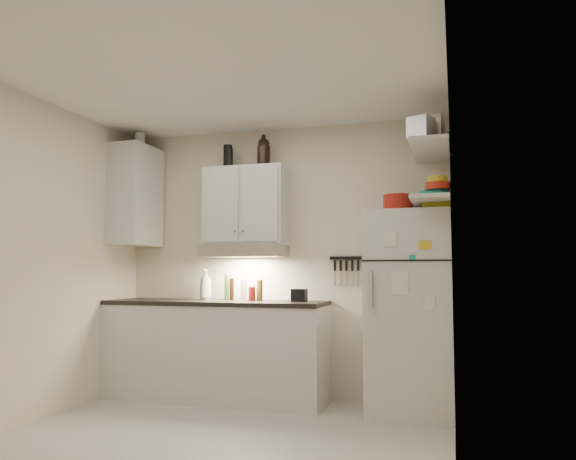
# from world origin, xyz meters

# --- Properties ---
(floor) EXTENTS (3.20, 3.00, 0.02)m
(floor) POSITION_xyz_m (0.00, 0.00, -0.01)
(floor) COLOR #BBB7AC
(floor) RESTS_ON ground
(ceiling) EXTENTS (3.20, 3.00, 0.02)m
(ceiling) POSITION_xyz_m (0.00, 0.00, 2.61)
(ceiling) COLOR white
(ceiling) RESTS_ON ground
(back_wall) EXTENTS (3.20, 0.02, 2.60)m
(back_wall) POSITION_xyz_m (0.00, 1.51, 1.30)
(back_wall) COLOR beige
(back_wall) RESTS_ON ground
(left_wall) EXTENTS (0.02, 3.00, 2.60)m
(left_wall) POSITION_xyz_m (-1.61, 0.00, 1.30)
(left_wall) COLOR beige
(left_wall) RESTS_ON ground
(right_wall) EXTENTS (0.02, 3.00, 2.60)m
(right_wall) POSITION_xyz_m (1.61, 0.00, 1.30)
(right_wall) COLOR beige
(right_wall) RESTS_ON ground
(base_cabinet) EXTENTS (2.10, 0.60, 0.88)m
(base_cabinet) POSITION_xyz_m (-0.55, 1.20, 0.44)
(base_cabinet) COLOR silver
(base_cabinet) RESTS_ON floor
(countertop) EXTENTS (2.10, 0.62, 0.04)m
(countertop) POSITION_xyz_m (-0.55, 1.20, 0.90)
(countertop) COLOR black
(countertop) RESTS_ON base_cabinet
(upper_cabinet) EXTENTS (0.80, 0.33, 0.75)m
(upper_cabinet) POSITION_xyz_m (-0.30, 1.33, 1.83)
(upper_cabinet) COLOR silver
(upper_cabinet) RESTS_ON back_wall
(side_cabinet) EXTENTS (0.33, 0.55, 1.00)m
(side_cabinet) POSITION_xyz_m (-1.44, 1.20, 1.95)
(side_cabinet) COLOR silver
(side_cabinet) RESTS_ON left_wall
(range_hood) EXTENTS (0.76, 0.46, 0.12)m
(range_hood) POSITION_xyz_m (-0.30, 1.27, 1.39)
(range_hood) COLOR silver
(range_hood) RESTS_ON back_wall
(fridge) EXTENTS (0.70, 0.68, 1.70)m
(fridge) POSITION_xyz_m (1.25, 1.16, 0.85)
(fridge) COLOR silver
(fridge) RESTS_ON floor
(shelf_hi) EXTENTS (0.30, 0.95, 0.03)m
(shelf_hi) POSITION_xyz_m (1.45, 1.02, 2.20)
(shelf_hi) COLOR silver
(shelf_hi) RESTS_ON right_wall
(shelf_lo) EXTENTS (0.30, 0.95, 0.03)m
(shelf_lo) POSITION_xyz_m (1.45, 1.02, 1.76)
(shelf_lo) COLOR silver
(shelf_lo) RESTS_ON right_wall
(knife_strip) EXTENTS (0.42, 0.02, 0.03)m
(knife_strip) POSITION_xyz_m (0.70, 1.49, 1.32)
(knife_strip) COLOR black
(knife_strip) RESTS_ON back_wall
(dutch_oven) EXTENTS (0.33, 0.33, 0.15)m
(dutch_oven) POSITION_xyz_m (1.17, 1.11, 1.77)
(dutch_oven) COLOR maroon
(dutch_oven) RESTS_ON fridge
(book_stack) EXTENTS (0.27, 0.31, 0.09)m
(book_stack) POSITION_xyz_m (1.51, 1.03, 1.75)
(book_stack) COLOR gold
(book_stack) RESTS_ON fridge
(spice_jar) EXTENTS (0.07, 0.07, 0.10)m
(spice_jar) POSITION_xyz_m (1.27, 1.16, 1.75)
(spice_jar) COLOR silver
(spice_jar) RESTS_ON fridge
(stock_pot) EXTENTS (0.32, 0.32, 0.19)m
(stock_pot) POSITION_xyz_m (1.50, 1.35, 2.31)
(stock_pot) COLOR silver
(stock_pot) RESTS_ON shelf_hi
(tin_a) EXTENTS (0.25, 0.24, 0.22)m
(tin_a) POSITION_xyz_m (1.45, 0.90, 2.33)
(tin_a) COLOR #AAAAAD
(tin_a) RESTS_ON shelf_hi
(tin_b) EXTENTS (0.22, 0.22, 0.17)m
(tin_b) POSITION_xyz_m (1.39, 0.68, 2.30)
(tin_b) COLOR #AAAAAD
(tin_b) RESTS_ON shelf_hi
(bowl_teal) EXTENTS (0.26, 0.26, 0.10)m
(bowl_teal) POSITION_xyz_m (1.47, 1.21, 1.83)
(bowl_teal) COLOR teal
(bowl_teal) RESTS_ON shelf_lo
(bowl_orange) EXTENTS (0.20, 0.20, 0.06)m
(bowl_orange) POSITION_xyz_m (1.50, 1.11, 1.91)
(bowl_orange) COLOR red
(bowl_orange) RESTS_ON bowl_teal
(bowl_yellow) EXTENTS (0.16, 0.16, 0.05)m
(bowl_yellow) POSITION_xyz_m (1.50, 1.11, 1.96)
(bowl_yellow) COLOR gold
(bowl_yellow) RESTS_ON bowl_orange
(plates) EXTENTS (0.30, 0.30, 0.06)m
(plates) POSITION_xyz_m (1.45, 0.97, 1.80)
(plates) COLOR teal
(plates) RESTS_ON shelf_lo
(growler_a) EXTENTS (0.16, 0.16, 0.29)m
(growler_a) POSITION_xyz_m (-0.13, 1.35, 2.35)
(growler_a) COLOR black
(growler_a) RESTS_ON upper_cabinet
(growler_b) EXTENTS (0.13, 0.13, 0.27)m
(growler_b) POSITION_xyz_m (-0.13, 1.34, 2.34)
(growler_b) COLOR black
(growler_b) RESTS_ON upper_cabinet
(thermos_a) EXTENTS (0.08, 0.08, 0.20)m
(thermos_a) POSITION_xyz_m (-0.47, 1.31, 2.30)
(thermos_a) COLOR black
(thermos_a) RESTS_ON upper_cabinet
(thermos_b) EXTENTS (0.09, 0.09, 0.25)m
(thermos_b) POSITION_xyz_m (-0.52, 1.38, 2.32)
(thermos_b) COLOR black
(thermos_b) RESTS_ON upper_cabinet
(side_jar) EXTENTS (0.13, 0.13, 0.14)m
(side_jar) POSITION_xyz_m (-1.40, 1.19, 2.52)
(side_jar) COLOR silver
(side_jar) RESTS_ON side_cabinet
(soap_bottle) EXTENTS (0.13, 0.13, 0.33)m
(soap_bottle) POSITION_xyz_m (-0.73, 1.34, 1.09)
(soap_bottle) COLOR silver
(soap_bottle) RESTS_ON countertop
(pepper_mill) EXTENTS (0.07, 0.07, 0.20)m
(pepper_mill) POSITION_xyz_m (-0.14, 1.29, 1.02)
(pepper_mill) COLOR brown
(pepper_mill) RESTS_ON countertop
(oil_bottle) EXTENTS (0.05, 0.05, 0.25)m
(oil_bottle) POSITION_xyz_m (-0.50, 1.35, 1.04)
(oil_bottle) COLOR #386318
(oil_bottle) RESTS_ON countertop
(vinegar_bottle) EXTENTS (0.06, 0.06, 0.21)m
(vinegar_bottle) POSITION_xyz_m (-0.44, 1.33, 1.02)
(vinegar_bottle) COLOR black
(vinegar_bottle) RESTS_ON countertop
(clear_bottle) EXTENTS (0.07, 0.07, 0.19)m
(clear_bottle) POSITION_xyz_m (-0.30, 1.29, 1.02)
(clear_bottle) COLOR silver
(clear_bottle) RESTS_ON countertop
(red_jar) EXTENTS (0.08, 0.08, 0.13)m
(red_jar) POSITION_xyz_m (-0.20, 1.24, 0.99)
(red_jar) COLOR maroon
(red_jar) RESTS_ON countertop
(caddy) EXTENTS (0.14, 0.10, 0.11)m
(caddy) POSITION_xyz_m (0.26, 1.23, 0.98)
(caddy) COLOR black
(caddy) RESTS_ON countertop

